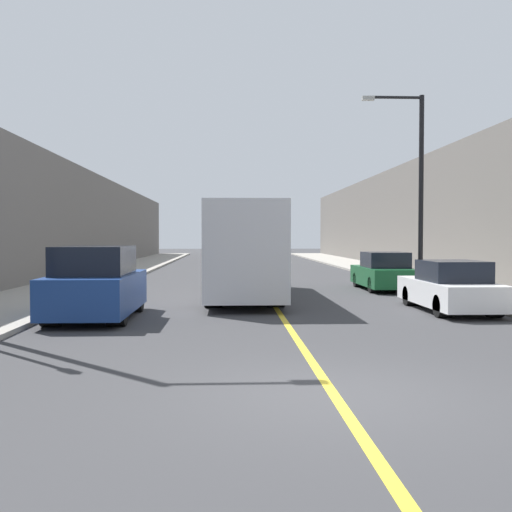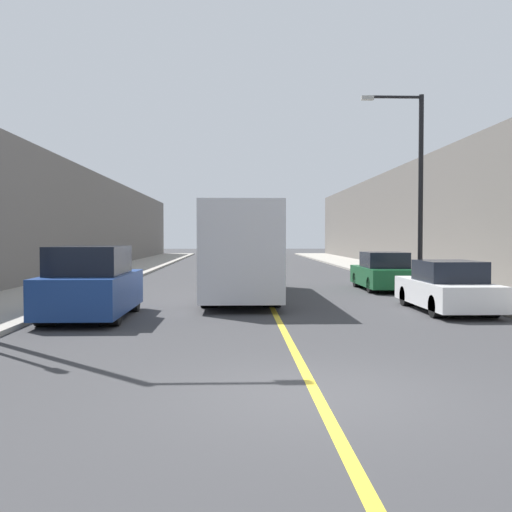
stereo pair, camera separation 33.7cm
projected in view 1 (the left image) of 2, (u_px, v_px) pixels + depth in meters
The scene contains 11 objects.
ground_plane at pixel (334, 395), 8.21m from camera, with size 200.00×200.00×0.00m, color #38383A.
sidewalk_left at pixel (123, 270), 37.78m from camera, with size 3.79×72.00×0.12m, color #9E998E.
sidewalk_right at pixel (377, 270), 38.53m from camera, with size 3.79×72.00×0.12m, color #9E998E.
building_row_left at pixel (60, 221), 37.51m from camera, with size 4.00×72.00×6.29m, color #66605B.
building_row_right at pixel (437, 216), 38.60m from camera, with size 4.00×72.00×6.98m, color #66605B.
road_center_line at pixel (251, 271), 38.16m from camera, with size 0.16×72.00×0.01m, color gold.
bus at pixel (242, 249), 21.54m from camera, with size 2.46×10.14×3.24m.
parked_suv_left at pixel (96, 285), 15.81m from camera, with size 2.02×4.50×1.93m.
car_right_near at pixel (450, 288), 17.46m from camera, with size 1.79×4.57×1.49m.
car_right_mid at pixel (384, 273), 24.46m from camera, with size 1.83×4.44×1.55m.
street_lamp_right at pixel (416, 178), 24.70m from camera, with size 2.59×0.24×7.88m.
Camera 1 is at (-1.45, -8.08, 2.18)m, focal length 42.00 mm.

